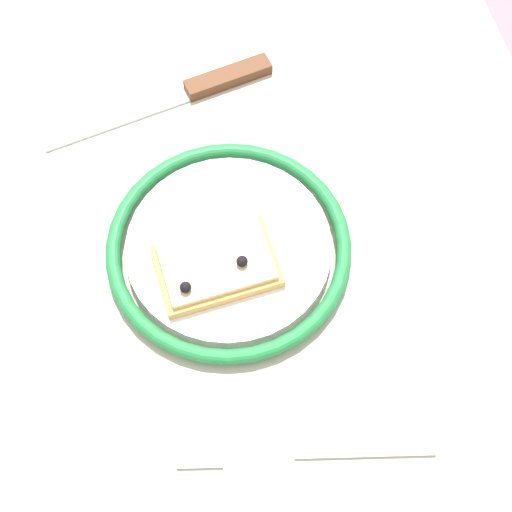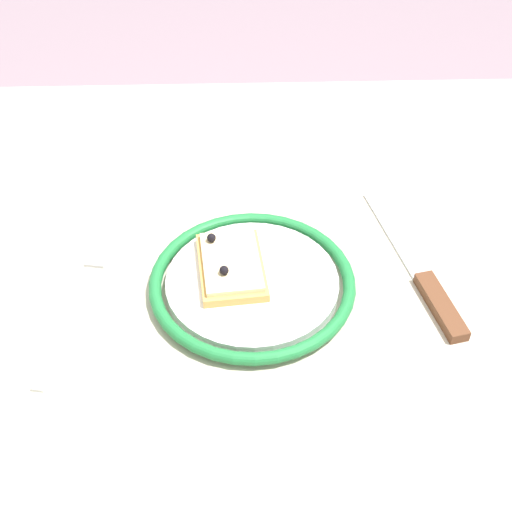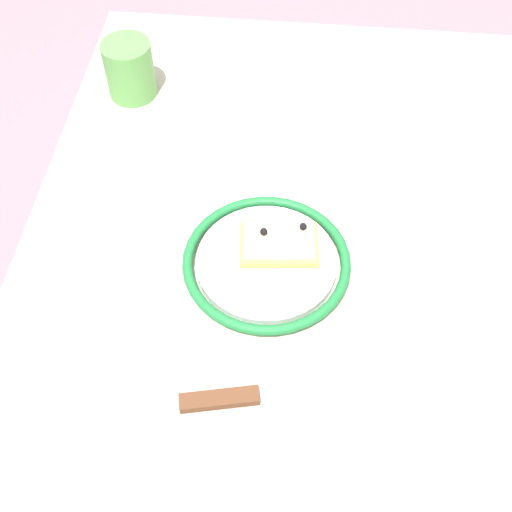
{
  "view_description": "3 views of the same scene",
  "coord_description": "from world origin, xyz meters",
  "views": [
    {
      "loc": [
        -0.28,
        -0.02,
        1.27
      ],
      "look_at": [
        -0.04,
        -0.07,
        0.76
      ],
      "focal_mm": 47.08,
      "sensor_mm": 36.0,
      "label": 1
    },
    {
      "loc": [
        -0.03,
        -0.56,
        1.27
      ],
      "look_at": [
        -0.01,
        -0.04,
        0.77
      ],
      "focal_mm": 48.73,
      "sensor_mm": 36.0,
      "label": 2
    },
    {
      "loc": [
        0.48,
        -0.01,
        1.43
      ],
      "look_at": [
        -0.01,
        -0.06,
        0.77
      ],
      "focal_mm": 46.47,
      "sensor_mm": 36.0,
      "label": 3
    }
  ],
  "objects": [
    {
      "name": "knife",
      "position": [
        0.17,
        -0.05,
        0.74
      ],
      "size": [
        0.07,
        0.24,
        0.01
      ],
      "color": "silver",
      "rests_on": "dining_table"
    },
    {
      "name": "ground_plane",
      "position": [
        0.0,
        0.0,
        0.0
      ],
      "size": [
        6.0,
        6.0,
        0.0
      ],
      "primitive_type": "plane",
      "color": "gray"
    },
    {
      "name": "fork",
      "position": [
        -0.2,
        -0.07,
        0.74
      ],
      "size": [
        0.05,
        0.2,
        0.0
      ],
      "color": "#B9B9B9",
      "rests_on": "dining_table"
    },
    {
      "name": "pizza_slice_near",
      "position": [
        -0.04,
        -0.03,
        0.76
      ],
      "size": [
        0.08,
        0.11,
        0.03
      ],
      "color": "tan",
      "rests_on": "plate"
    },
    {
      "name": "cup",
      "position": [
        -0.33,
        -0.29,
        0.78
      ],
      "size": [
        0.08,
        0.08,
        0.09
      ],
      "primitive_type": "cylinder",
      "color": "#599E4C",
      "rests_on": "dining_table"
    },
    {
      "name": "plate",
      "position": [
        -0.02,
        -0.05,
        0.75
      ],
      "size": [
        0.22,
        0.22,
        0.02
      ],
      "color": "white",
      "rests_on": "dining_table"
    },
    {
      "name": "dining_table",
      "position": [
        0.0,
        0.0,
        0.64
      ],
      "size": [
        1.09,
        0.76,
        0.74
      ],
      "color": "#BCB29E",
      "rests_on": "ground_plane"
    }
  ]
}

